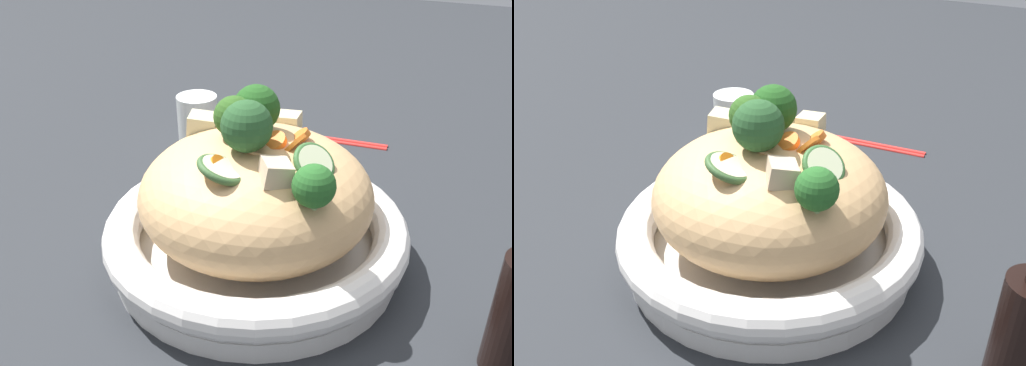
# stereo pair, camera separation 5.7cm
# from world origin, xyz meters

# --- Properties ---
(ground_plane) EXTENTS (3.00, 3.00, 0.00)m
(ground_plane) POSITION_xyz_m (0.00, 0.00, 0.00)
(ground_plane) COLOR #26292C
(serving_bowl) EXTENTS (0.32, 0.32, 0.06)m
(serving_bowl) POSITION_xyz_m (0.00, 0.00, 0.03)
(serving_bowl) COLOR white
(serving_bowl) RESTS_ON ground_plane
(noodle_heap) EXTENTS (0.24, 0.24, 0.13)m
(noodle_heap) POSITION_xyz_m (-0.00, 0.00, 0.08)
(noodle_heap) COLOR tan
(noodle_heap) RESTS_ON serving_bowl
(broccoli_florets) EXTENTS (0.14, 0.16, 0.08)m
(broccoli_florets) POSITION_xyz_m (-0.01, -0.01, 0.16)
(broccoli_florets) COLOR #A2C171
(broccoli_florets) RESTS_ON serving_bowl
(carrot_coins) EXTENTS (0.11, 0.07, 0.03)m
(carrot_coins) POSITION_xyz_m (-0.00, -0.02, 0.14)
(carrot_coins) COLOR orange
(carrot_coins) RESTS_ON serving_bowl
(zucchini_slices) EXTENTS (0.11, 0.13, 0.03)m
(zucchini_slices) POSITION_xyz_m (-0.04, -0.02, 0.14)
(zucchini_slices) COLOR beige
(zucchini_slices) RESTS_ON serving_bowl
(chicken_chunks) EXTENTS (0.18, 0.16, 0.04)m
(chicken_chunks) POSITION_xyz_m (0.04, 0.02, 0.13)
(chicken_chunks) COLOR #C7B991
(chicken_chunks) RESTS_ON serving_bowl
(chopsticks_pair) EXTENTS (0.03, 0.22, 0.01)m
(chopsticks_pair) POSITION_xyz_m (0.33, 0.03, 0.00)
(chopsticks_pair) COLOR red
(chopsticks_pair) RESTS_ON ground_plane
(drinking_glass) EXTENTS (0.06, 0.06, 0.08)m
(drinking_glass) POSITION_xyz_m (0.23, 0.19, 0.04)
(drinking_glass) COLOR silver
(drinking_glass) RESTS_ON ground_plane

